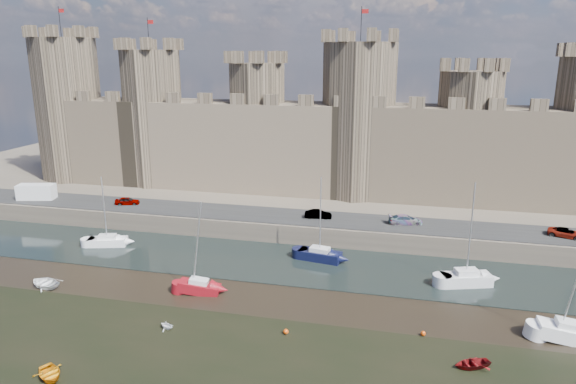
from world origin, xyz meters
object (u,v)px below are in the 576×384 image
car_1 (318,214)px  car_0 (127,201)px  sailboat_0 (107,241)px  sailboat_4 (199,286)px  dinghy_0 (50,375)px  car_3 (566,233)px  van (36,192)px  sailboat_5 (570,332)px  car_2 (405,220)px  sailboat_2 (466,278)px  sailboat_1 (320,254)px

car_1 → car_0: bearing=83.8°
sailboat_0 → sailboat_4: size_ratio=0.92×
car_1 → sailboat_4: 21.71m
car_0 → dinghy_0: (14.06, -35.78, -2.77)m
car_1 → sailboat_0: size_ratio=0.40×
car_3 → van: van is taller
sailboat_4 → sailboat_5: (34.45, -1.24, 0.07)m
car_2 → sailboat_5: (14.16, -21.15, -2.33)m
sailboat_0 → dinghy_0: bearing=-82.1°
car_0 → sailboat_2: (46.27, -11.47, -2.22)m
sailboat_2 → car_2: bearing=101.2°
sailboat_0 → sailboat_1: sailboat_1 is taller
dinghy_0 → sailboat_1: bearing=8.7°
car_0 → dinghy_0: bearing=-175.1°
car_0 → car_3: car_0 is taller
sailboat_0 → dinghy_0: sailboat_0 is taller
sailboat_0 → sailboat_2: bearing=-18.0°
sailboat_1 → sailboat_2: sailboat_2 is taller
car_3 → dinghy_0: size_ratio=1.34×
sailboat_5 → sailboat_4: bearing=177.3°
sailboat_5 → sailboat_0: bearing=167.2°
car_0 → sailboat_2: size_ratio=0.31×
car_0 → sailboat_1: 31.20m
sailboat_0 → sailboat_5: size_ratio=0.80×
sailboat_1 → sailboat_0: bearing=-167.2°
car_3 → car_0: bearing=108.2°
car_1 → van: bearing=84.5°
van → sailboat_4: size_ratio=0.54×
van → sailboat_0: size_ratio=0.59×
car_1 → sailboat_1: size_ratio=0.35×
dinghy_0 → sailboat_2: bearing=-14.2°
sailboat_1 → sailboat_4: bearing=-123.4°
sailboat_4 → car_2: bearing=36.7°
car_2 → van: 54.56m
car_3 → sailboat_0: size_ratio=0.46×
sailboat_1 → car_2: bearing=51.2°
van → sailboat_2: 62.16m
van → dinghy_0: bearing=-64.2°
van → sailboat_5: 71.72m
car_3 → sailboat_4: bearing=134.8°
van → dinghy_0: 45.72m
sailboat_1 → sailboat_2: 16.59m
car_3 → sailboat_4: size_ratio=0.42×
car_2 → car_3: car_2 is taller
car_0 → car_3: size_ratio=0.84×
car_3 → sailboat_0: sailboat_0 is taller
sailboat_0 → dinghy_0: 28.37m
car_2 → sailboat_5: 25.56m
sailboat_5 → van: bearing=162.9°
car_2 → sailboat_4: (-20.29, -19.91, -2.40)m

